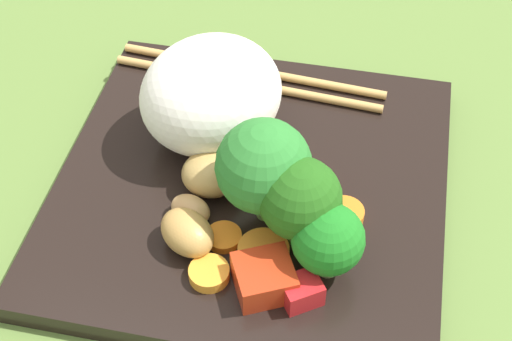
{
  "coord_description": "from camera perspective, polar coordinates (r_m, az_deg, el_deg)",
  "views": [
    {
      "loc": [
        -32.98,
        -6.73,
        38.63
      ],
      "look_at": [
        -0.95,
        -0.49,
        3.56
      ],
      "focal_mm": 52.88,
      "sensor_mm": 36.0,
      "label": 1
    }
  ],
  "objects": [
    {
      "name": "pepper_chunk_1",
      "position": [
        0.44,
        0.62,
        -8.12
      ],
      "size": [
        4.32,
        4.38,
        1.91
      ],
      "primitive_type": "cube",
      "rotation": [
        0.0,
        0.0,
        0.45
      ],
      "color": "red",
      "rests_on": "square_plate"
    },
    {
      "name": "chicken_piece_0",
      "position": [
        0.47,
        -4.98,
        -2.95
      ],
      "size": [
        2.81,
        3.22,
        1.65
      ],
      "primitive_type": "ellipsoid",
      "rotation": [
        0.0,
        0.0,
        1.18
      ],
      "color": "tan",
      "rests_on": "square_plate"
    },
    {
      "name": "chicken_piece_1",
      "position": [
        0.49,
        -3.38,
        -0.24
      ],
      "size": [
        4.26,
        4.58,
        2.81
      ],
      "primitive_type": "ellipsoid",
      "rotation": [
        0.0,
        0.0,
        4.94
      ],
      "color": "tan",
      "rests_on": "square_plate"
    },
    {
      "name": "carrot_slice_3",
      "position": [
        0.48,
        6.68,
        -3.31
      ],
      "size": [
        2.57,
        2.57,
        0.79
      ],
      "primitive_type": "cylinder",
      "rotation": [
        0.0,
        0.0,
        1.59
      ],
      "color": "orange",
      "rests_on": "square_plate"
    },
    {
      "name": "chicken_piece_2",
      "position": [
        0.46,
        -5.23,
        -4.69
      ],
      "size": [
        4.56,
        4.74,
        2.43
      ],
      "primitive_type": "ellipsoid",
      "rotation": [
        0.0,
        0.0,
        0.91
      ],
      "color": "tan",
      "rests_on": "square_plate"
    },
    {
      "name": "carrot_slice_1",
      "position": [
        0.47,
        -2.45,
        -5.06
      ],
      "size": [
        2.66,
        2.66,
        0.55
      ],
      "primitive_type": "cylinder",
      "rotation": [
        0.0,
        0.0,
        1.79
      ],
      "color": "orange",
      "rests_on": "square_plate"
    },
    {
      "name": "chopstick_pair",
      "position": [
        0.57,
        -0.52,
        7.08
      ],
      "size": [
        3.98,
        20.73,
        0.63
      ],
      "rotation": [
        0.0,
        0.0,
        1.48
      ],
      "color": "tan",
      "rests_on": "square_plate"
    },
    {
      "name": "pepper_chunk_0",
      "position": [
        0.49,
        3.72,
        -0.65
      ],
      "size": [
        2.91,
        2.79,
        1.7
      ],
      "primitive_type": "cube",
      "rotation": [
        0.0,
        0.0,
        2.67
      ],
      "color": "red",
      "rests_on": "square_plate"
    },
    {
      "name": "broccoli_floret_1",
      "position": [
        0.43,
        5.48,
        -5.26
      ],
      "size": [
        4.29,
        4.29,
        5.18
      ],
      "color": "#6C9E51",
      "rests_on": "square_plate"
    },
    {
      "name": "square_plate",
      "position": [
        0.51,
        -0.33,
        -1.29
      ],
      "size": [
        25.77,
        25.77,
        1.56
      ],
      "primitive_type": "cube",
      "rotation": [
        0.0,
        0.0,
        -0.01
      ],
      "color": "black",
      "rests_on": "ground_plane"
    },
    {
      "name": "carrot_slice_0",
      "position": [
        0.46,
        0.57,
        -6.11
      ],
      "size": [
        4.26,
        4.26,
        0.63
      ],
      "primitive_type": "cylinder",
      "rotation": [
        0.0,
        0.0,
        5.19
      ],
      "color": "orange",
      "rests_on": "square_plate"
    },
    {
      "name": "pepper_chunk_3",
      "position": [
        0.44,
        3.45,
        -9.11
      ],
      "size": [
        2.74,
        2.86,
        1.61
      ],
      "primitive_type": "cube",
      "rotation": [
        0.0,
        0.0,
        2.15
      ],
      "color": "red",
      "rests_on": "square_plate"
    },
    {
      "name": "broccoli_floret_0",
      "position": [
        0.44,
        3.36,
        -2.26
      ],
      "size": [
        4.96,
        4.96,
        6.75
      ],
      "color": "#7DBF55",
      "rests_on": "square_plate"
    },
    {
      "name": "carrot_slice_2",
      "position": [
        0.45,
        -3.57,
        -7.78
      ],
      "size": [
        3.43,
        3.43,
        0.74
      ],
      "primitive_type": "cylinder",
      "rotation": [
        0.0,
        0.0,
        5.62
      ],
      "color": "orange",
      "rests_on": "square_plate"
    },
    {
      "name": "rice_mound",
      "position": [
        0.51,
        -3.4,
        5.75
      ],
      "size": [
        13.2,
        13.1,
        7.57
      ],
      "primitive_type": "ellipsoid",
      "rotation": [
        0.0,
        0.0,
        2.43
      ],
      "color": "white",
      "rests_on": "square_plate"
    },
    {
      "name": "chicken_piece_3",
      "position": [
        0.5,
        1.08,
        1.17
      ],
      "size": [
        4.93,
        4.87,
        2.9
      ],
      "primitive_type": "ellipsoid",
      "rotation": [
        0.0,
        0.0,
        3.83
      ],
      "color": "#B78343",
      "rests_on": "square_plate"
    },
    {
      "name": "broccoli_floret_2",
      "position": [
        0.44,
        0.58,
        0.27
      ],
      "size": [
        5.83,
        5.83,
        7.72
      ],
      "color": "#75BA57",
      "rests_on": "square_plate"
    },
    {
      "name": "pepper_chunk_2",
      "position": [
        0.48,
        3.56,
        -2.81
      ],
      "size": [
        2.45,
        2.15,
        1.57
      ],
      "primitive_type": "cube",
      "rotation": [
        0.0,
        0.0,
        5.92
      ],
      "color": "red",
      "rests_on": "square_plate"
    },
    {
      "name": "ground_plane",
      "position": [
        0.52,
        -0.33,
        -2.6
      ],
      "size": [
        110.0,
        110.0,
        2.0
      ],
      "primitive_type": "cube",
      "color": "#5A7936"
    }
  ]
}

